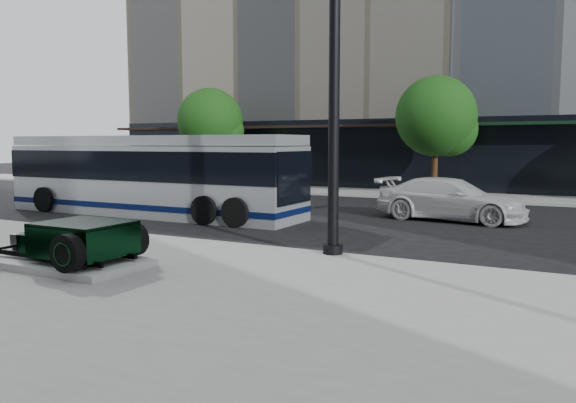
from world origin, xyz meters
The scene contains 8 objects.
ground centered at (0.00, 0.00, 0.00)m, with size 120.00×120.00×0.00m, color black.
sidewalk_far centered at (0.00, 14.00, 0.06)m, with size 70.00×4.00×0.12m, color gray.
street_trees centered at (1.15, 13.07, 3.77)m, with size 29.80×3.80×5.70m.
display_plinth centered at (-2.24, -5.95, 0.20)m, with size 3.40×1.80×0.15m, color silver.
hot_rod centered at (-1.91, -5.95, 0.70)m, with size 3.22×2.00×0.81m.
lamppost centered at (2.19, -2.20, 3.99)m, with size 0.46×0.46×8.38m.
transit_bus centered at (-7.02, 2.14, 1.49)m, with size 12.12×2.88×2.92m.
white_sedan centered at (3.26, 5.65, 0.73)m, with size 2.05×5.04×1.46m, color silver.
Camera 1 is at (7.17, -14.00, 2.67)m, focal length 35.00 mm.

